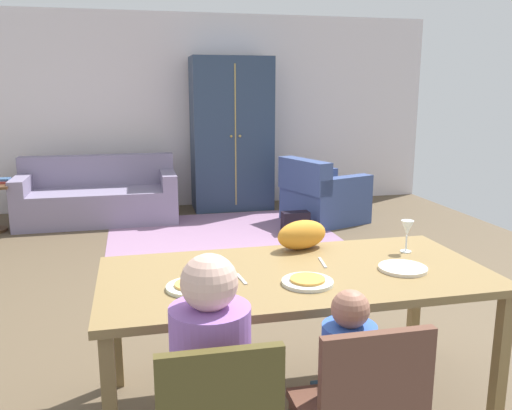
{
  "coord_description": "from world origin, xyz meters",
  "views": [
    {
      "loc": [
        -0.9,
        -3.8,
        1.68
      ],
      "look_at": [
        -0.04,
        -0.12,
        0.85
      ],
      "focal_mm": 37.34,
      "sensor_mm": 36.0,
      "label": 1
    }
  ],
  "objects_px": {
    "armoire": "(232,134)",
    "book_upper": "(0,180)",
    "plate_near_man": "(193,287)",
    "cat": "(302,235)",
    "dining_table": "(296,284)",
    "person_child": "(344,401)",
    "plate_near_child": "(307,282)",
    "plate_near_woman": "(403,268)",
    "armchair": "(322,197)",
    "person_man": "(210,400)",
    "handbag": "(295,223)",
    "couch": "(98,198)",
    "wine_glass": "(407,230)",
    "book_lower": "(1,182)"
  },
  "relations": [
    {
      "from": "person_man",
      "to": "dining_table",
      "type": "bearing_deg",
      "value": 50.43
    },
    {
      "from": "dining_table",
      "to": "plate_near_child",
      "type": "bearing_deg",
      "value": -90.0
    },
    {
      "from": "plate_near_child",
      "to": "book_lower",
      "type": "distance_m",
      "value": 5.0
    },
    {
      "from": "wine_glass",
      "to": "plate_near_woman",
      "type": "bearing_deg",
      "value": -121.08
    },
    {
      "from": "armoire",
      "to": "book_upper",
      "type": "bearing_deg",
      "value": -168.56
    },
    {
      "from": "plate_near_child",
      "to": "book_upper",
      "type": "distance_m",
      "value": 5.02
    },
    {
      "from": "cat",
      "to": "dining_table",
      "type": "bearing_deg",
      "value": -128.38
    },
    {
      "from": "plate_near_man",
      "to": "armchair",
      "type": "bearing_deg",
      "value": 62.11
    },
    {
      "from": "couch",
      "to": "armchair",
      "type": "xyz_separation_m",
      "value": [
        2.79,
        -0.68,
        0.02
      ]
    },
    {
      "from": "plate_near_man",
      "to": "cat",
      "type": "distance_m",
      "value": 0.86
    },
    {
      "from": "dining_table",
      "to": "plate_near_child",
      "type": "distance_m",
      "value": 0.19
    },
    {
      "from": "couch",
      "to": "plate_near_woman",
      "type": "bearing_deg",
      "value": -68.65
    },
    {
      "from": "plate_near_child",
      "to": "wine_glass",
      "type": "bearing_deg",
      "value": 26.73
    },
    {
      "from": "person_child",
      "to": "cat",
      "type": "distance_m",
      "value": 1.13
    },
    {
      "from": "couch",
      "to": "book_lower",
      "type": "height_order",
      "value": "couch"
    },
    {
      "from": "plate_near_woman",
      "to": "wine_glass",
      "type": "bearing_deg",
      "value": 58.92
    },
    {
      "from": "person_child",
      "to": "dining_table",
      "type": "bearing_deg",
      "value": 90.01
    },
    {
      "from": "plate_near_woman",
      "to": "armchair",
      "type": "xyz_separation_m",
      "value": [
        0.99,
        3.92,
        -0.45
      ]
    },
    {
      "from": "dining_table",
      "to": "book_lower",
      "type": "relative_size",
      "value": 9.03
    },
    {
      "from": "wine_glass",
      "to": "couch",
      "type": "relative_size",
      "value": 0.09
    },
    {
      "from": "dining_table",
      "to": "person_man",
      "type": "xyz_separation_m",
      "value": [
        -0.55,
        -0.66,
        -0.18
      ]
    },
    {
      "from": "plate_near_woman",
      "to": "book_upper",
      "type": "height_order",
      "value": "plate_near_woman"
    },
    {
      "from": "plate_near_woman",
      "to": "person_child",
      "type": "height_order",
      "value": "person_child"
    },
    {
      "from": "person_child",
      "to": "armchair",
      "type": "distance_m",
      "value": 4.74
    },
    {
      "from": "dining_table",
      "to": "handbag",
      "type": "bearing_deg",
      "value": 72.69
    },
    {
      "from": "person_child",
      "to": "armoire",
      "type": "distance_m",
      "value": 5.58
    },
    {
      "from": "armoire",
      "to": "book_upper",
      "type": "xyz_separation_m",
      "value": [
        -2.91,
        -0.59,
        -0.43
      ]
    },
    {
      "from": "couch",
      "to": "handbag",
      "type": "xyz_separation_m",
      "value": [
        2.29,
        -1.16,
        -0.17
      ]
    },
    {
      "from": "armoire",
      "to": "handbag",
      "type": "relative_size",
      "value": 6.56
    },
    {
      "from": "couch",
      "to": "wine_glass",
      "type": "bearing_deg",
      "value": -65.52
    },
    {
      "from": "armchair",
      "to": "cat",
      "type": "bearing_deg",
      "value": -111.97
    },
    {
      "from": "person_child",
      "to": "book_lower",
      "type": "xyz_separation_m",
      "value": [
        -2.33,
        4.91,
        0.16
      ]
    },
    {
      "from": "plate_near_woman",
      "to": "plate_near_child",
      "type": "bearing_deg",
      "value": -171.67
    },
    {
      "from": "plate_near_woman",
      "to": "armchair",
      "type": "bearing_deg",
      "value": 75.78
    },
    {
      "from": "dining_table",
      "to": "couch",
      "type": "height_order",
      "value": "couch"
    },
    {
      "from": "book_upper",
      "to": "handbag",
      "type": "distance_m",
      "value": 3.54
    },
    {
      "from": "plate_near_child",
      "to": "plate_near_woman",
      "type": "relative_size",
      "value": 1.0
    },
    {
      "from": "dining_table",
      "to": "book_upper",
      "type": "height_order",
      "value": "dining_table"
    },
    {
      "from": "dining_table",
      "to": "book_upper",
      "type": "distance_m",
      "value": 4.86
    },
    {
      "from": "couch",
      "to": "book_lower",
      "type": "bearing_deg",
      "value": -166.75
    },
    {
      "from": "person_man",
      "to": "book_upper",
      "type": "relative_size",
      "value": 5.04
    },
    {
      "from": "dining_table",
      "to": "person_child",
      "type": "height_order",
      "value": "person_child"
    },
    {
      "from": "couch",
      "to": "book_lower",
      "type": "relative_size",
      "value": 8.91
    },
    {
      "from": "dining_table",
      "to": "book_upper",
      "type": "bearing_deg",
      "value": 118.79
    },
    {
      "from": "dining_table",
      "to": "book_lower",
      "type": "height_order",
      "value": "dining_table"
    },
    {
      "from": "plate_near_child",
      "to": "armoire",
      "type": "relative_size",
      "value": 0.12
    },
    {
      "from": "plate_near_child",
      "to": "armchair",
      "type": "xyz_separation_m",
      "value": [
        1.54,
        4.0,
        -0.45
      ]
    },
    {
      "from": "person_child",
      "to": "armoire",
      "type": "xyz_separation_m",
      "value": [
        0.56,
        5.51,
        0.62
      ]
    },
    {
      "from": "plate_near_child",
      "to": "wine_glass",
      "type": "distance_m",
      "value": 0.81
    },
    {
      "from": "couch",
      "to": "handbag",
      "type": "bearing_deg",
      "value": -26.83
    }
  ]
}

